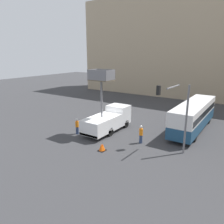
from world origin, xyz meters
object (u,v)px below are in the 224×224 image
object	(u,v)px
traffic_cone_near_truck	(101,148)
road_worker_directing	(141,134)
utility_truck	(108,119)
traffic_cone_mid_road	(103,147)
city_bus	(194,114)
traffic_light_pole	(176,107)
road_worker_near_truck	(77,126)

from	to	relation	value
traffic_cone_near_truck	road_worker_directing	bearing A→B (deg)	59.13
utility_truck	road_worker_directing	size ratio (longest dim) A/B	3.83
road_worker_directing	traffic_cone_mid_road	distance (m)	4.24
traffic_cone_mid_road	road_worker_directing	bearing A→B (deg)	58.53
road_worker_directing	traffic_cone_mid_road	world-z (taller)	road_worker_directing
city_bus	traffic_light_pole	size ratio (longest dim) A/B	1.85
road_worker_directing	traffic_light_pole	bearing A→B (deg)	-19.17
utility_truck	road_worker_near_truck	size ratio (longest dim) A/B	3.95
road_worker_near_truck	traffic_cone_mid_road	size ratio (longest dim) A/B	2.65
utility_truck	road_worker_directing	bearing A→B (deg)	-13.07
road_worker_directing	traffic_cone_mid_road	bearing A→B (deg)	-143.13
utility_truck	road_worker_near_truck	distance (m)	3.70
road_worker_near_truck	traffic_cone_mid_road	distance (m)	5.36
utility_truck	traffic_cone_near_truck	bearing A→B (deg)	-62.09
road_worker_directing	traffic_cone_near_truck	bearing A→B (deg)	-142.54
utility_truck	traffic_cone_near_truck	size ratio (longest dim) A/B	10.31
traffic_cone_near_truck	traffic_cone_mid_road	bearing A→B (deg)	74.28
road_worker_near_truck	traffic_light_pole	bearing A→B (deg)	-49.32
utility_truck	traffic_light_pole	distance (m)	8.63
city_bus	road_worker_directing	bearing A→B (deg)	169.34
traffic_cone_mid_road	traffic_cone_near_truck	bearing A→B (deg)	-105.72
road_worker_directing	traffic_cone_near_truck	distance (m)	4.40
traffic_light_pole	road_worker_near_truck	xyz separation A→B (m)	(-10.49, -1.82, -3.30)
traffic_light_pole	traffic_cone_mid_road	size ratio (longest dim) A/B	9.16
traffic_light_pole	road_worker_directing	size ratio (longest dim) A/B	3.34
city_bus	traffic_cone_mid_road	distance (m)	12.16
road_worker_directing	utility_truck	bearing A→B (deg)	145.26
traffic_light_pole	road_worker_directing	bearing A→B (deg)	-177.51
utility_truck	traffic_cone_mid_road	distance (m)	5.50
traffic_light_pole	road_worker_near_truck	bearing A→B (deg)	-170.18
utility_truck	traffic_cone_mid_road	world-z (taller)	utility_truck
road_worker_directing	traffic_cone_near_truck	world-z (taller)	road_worker_directing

